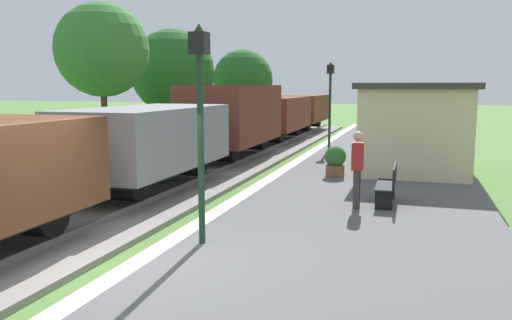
% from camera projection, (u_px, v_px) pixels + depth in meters
% --- Properties ---
extents(ground_plane, '(160.00, 160.00, 0.00)m').
position_uv_depth(ground_plane, '(109.00, 278.00, 7.89)').
color(ground_plane, '#517A38').
extents(platform_slab, '(6.00, 60.00, 0.25)m').
position_uv_depth(platform_slab, '(315.00, 296.00, 6.93)').
color(platform_slab, '#565659').
rests_on(platform_slab, ground).
extents(platform_edge_stripe, '(0.36, 60.00, 0.01)m').
position_uv_depth(platform_edge_stripe, '(132.00, 265.00, 7.73)').
color(platform_edge_stripe, silver).
rests_on(platform_edge_stripe, platform_slab).
extents(rail_near, '(0.07, 60.00, 0.14)m').
position_uv_depth(rail_near, '(19.00, 256.00, 8.35)').
color(rail_near, slate).
rests_on(rail_near, track_ballast).
extents(freight_train, '(2.50, 32.60, 2.72)m').
position_uv_depth(freight_train, '(232.00, 124.00, 19.98)').
color(freight_train, brown).
rests_on(freight_train, rail_near).
extents(station_hut, '(3.50, 5.80, 2.78)m').
position_uv_depth(station_hut, '(415.00, 125.00, 16.97)').
color(station_hut, beige).
rests_on(station_hut, platform_slab).
extents(bench_near_hut, '(0.42, 1.50, 0.91)m').
position_uv_depth(bench_near_hut, '(389.00, 184.00, 11.71)').
color(bench_near_hut, black).
rests_on(bench_near_hut, platform_slab).
extents(bench_down_platform, '(0.42, 1.50, 0.91)m').
position_uv_depth(bench_down_platform, '(401.00, 139.00, 21.54)').
color(bench_down_platform, black).
rests_on(bench_down_platform, platform_slab).
extents(person_waiting, '(0.25, 0.39, 1.71)m').
position_uv_depth(person_waiting, '(357.00, 166.00, 11.28)').
color(person_waiting, '#38332D').
rests_on(person_waiting, platform_slab).
extents(potted_planter, '(0.64, 0.64, 0.92)m').
position_uv_depth(potted_planter, '(335.00, 161.00, 15.37)').
color(potted_planter, brown).
rests_on(potted_planter, platform_slab).
extents(lamp_post_near, '(0.28, 0.28, 3.70)m').
position_uv_depth(lamp_post_near, '(200.00, 94.00, 8.49)').
color(lamp_post_near, '#193823').
rests_on(lamp_post_near, platform_slab).
extents(lamp_post_far, '(0.28, 0.28, 3.70)m').
position_uv_depth(lamp_post_far, '(330.00, 89.00, 21.37)').
color(lamp_post_far, '#193823').
rests_on(lamp_post_far, platform_slab).
extents(tree_trackside_far, '(4.13, 4.13, 6.58)m').
position_uv_depth(tree_trackside_far, '(102.00, 50.00, 22.59)').
color(tree_trackside_far, '#4C3823').
rests_on(tree_trackside_far, ground).
extents(tree_field_left, '(4.68, 4.68, 6.08)m').
position_uv_depth(tree_field_left, '(173.00, 72.00, 28.56)').
color(tree_field_left, '#4C3823').
rests_on(tree_field_left, ground).
extents(tree_field_distant, '(4.06, 4.06, 5.38)m').
position_uv_depth(tree_field_distant, '(243.00, 80.00, 34.62)').
color(tree_field_distant, '#4C3823').
rests_on(tree_field_distant, ground).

